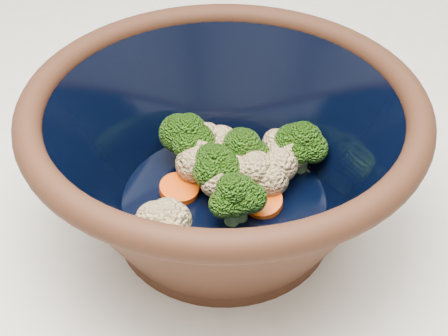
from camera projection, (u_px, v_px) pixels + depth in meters
mixing_bowl at (224, 156)px, 0.48m from camera, size 0.31×0.31×0.13m
vegetable_pile at (232, 168)px, 0.50m from camera, size 0.13×0.16×0.05m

